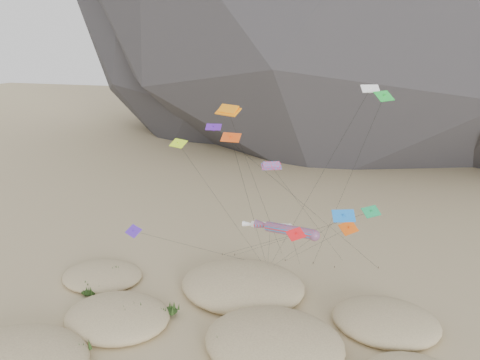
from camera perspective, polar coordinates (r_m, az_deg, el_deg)
name	(u,v)px	position (r m, az deg, el deg)	size (l,w,h in m)	color
dunes	(215,339)	(52.46, -3.08, -18.76)	(50.47, 36.36, 3.76)	#CCB789
dune_grass	(228,345)	(51.46, -1.50, -19.42)	(40.48, 28.68, 1.48)	black
kite_stakes	(287,262)	(69.14, 5.74, -9.97)	(22.69, 5.21, 0.30)	#3F2D1E
rainbow_tube_kite	(288,230)	(49.96, 5.83, -6.08)	(7.67, 17.65, 12.76)	red
white_tube_kite	(268,225)	(52.56, 3.47, -5.56)	(5.89, 10.74, 11.85)	white
orange_parafoil	(229,112)	(50.40, -1.38, 8.27)	(4.57, 17.86, 24.53)	orange
multi_parafoil	(273,168)	(49.00, 4.06, 1.46)	(7.99, 19.10, 19.02)	#FF1A30
delta_kites	(286,177)	(50.23, 5.58, 0.40)	(28.51, 23.05, 26.51)	#501CA3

